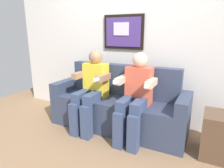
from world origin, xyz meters
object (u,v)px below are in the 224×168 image
person_on_left (92,88)px  side_table_right (221,136)px  person_on_right (135,94)px  couch (118,108)px

person_on_left → side_table_right: size_ratio=2.22×
person_on_left → person_on_right: same height
couch → person_on_right: size_ratio=1.72×
side_table_right → person_on_right: bearing=-176.4°
person_on_right → side_table_right: 1.05m
person_on_left → side_table_right: bearing=2.1°
side_table_right → person_on_left: bearing=-177.9°
side_table_right → couch: bearing=175.4°
person_on_right → person_on_left: bearing=180.0°
couch → person_on_right: (0.32, -0.17, 0.29)m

